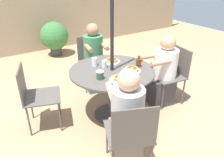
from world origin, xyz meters
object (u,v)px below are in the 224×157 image
object	(u,v)px
diner_south	(163,74)
drinking_glass_a	(104,64)
patio_table	(112,79)
patio_chair_west	(91,58)
syrup_bottle	(138,63)
patio_chair_south	(172,71)
potted_shrub	(54,37)
drinking_glass_b	(94,62)
pancake_plate_a	(119,79)
patio_chair_east	(131,133)
coffee_cup	(100,75)
pancake_plate_b	(112,61)
diner_west	(94,61)
patio_chair_north	(35,93)
diner_east	(126,121)
pancake_plate_c	(132,70)

from	to	relation	value
diner_south	drinking_glass_a	xyz separation A→B (m)	(-0.90, 0.28, 0.28)
patio_table	patio_chair_west	distance (m)	1.06
syrup_bottle	patio_chair_south	bearing A→B (deg)	-5.44
potted_shrub	drinking_glass_b	bearing A→B (deg)	-96.89
diner_south	patio_chair_west	distance (m)	1.34
pancake_plate_a	drinking_glass_b	bearing A→B (deg)	94.69
patio_chair_east	pancake_plate_a	bearing A→B (deg)	87.18
coffee_cup	potted_shrub	world-z (taller)	coffee_cup
drinking_glass_b	patio_table	bearing A→B (deg)	-62.06
diner_south	pancake_plate_b	size ratio (longest dim) A/B	4.55
patio_chair_south	diner_west	world-z (taller)	diner_west
pancake_plate_a	coffee_cup	size ratio (longest dim) A/B	2.39
syrup_bottle	drinking_glass_a	size ratio (longest dim) A/B	1.64
patio_chair_north	pancake_plate_b	xyz separation A→B (m)	(1.16, -0.09, 0.24)
diner_east	pancake_plate_b	xyz separation A→B (m)	(0.49, 1.06, 0.23)
diner_south	drinking_glass_b	xyz separation A→B (m)	(-1.00, 0.39, 0.29)
diner_west	coffee_cup	bearing A→B (deg)	77.51
patio_chair_north	diner_south	xyz separation A→B (m)	(1.86, -0.48, -0.01)
diner_south	potted_shrub	distance (m)	3.15
diner_west	patio_table	bearing A→B (deg)	90.00
pancake_plate_c	syrup_bottle	xyz separation A→B (m)	(0.18, 0.07, 0.04)
pancake_plate_a	patio_chair_south	bearing A→B (deg)	6.81
drinking_glass_a	potted_shrub	xyz separation A→B (m)	(0.23, 2.80, -0.31)
diner_west	drinking_glass_a	size ratio (longest dim) A/B	11.95
patio_table	potted_shrub	bearing A→B (deg)	86.29
drinking_glass_b	potted_shrub	xyz separation A→B (m)	(0.32, 2.68, -0.33)
patio_chair_west	pancake_plate_c	world-z (taller)	patio_chair_west
syrup_bottle	coffee_cup	xyz separation A→B (m)	(-0.65, -0.04, -0.01)
syrup_bottle	potted_shrub	world-z (taller)	syrup_bottle
drinking_glass_b	patio_chair_east	bearing A→B (deg)	-102.50
diner_west	potted_shrub	xyz separation A→B (m)	(0.01, 2.08, -0.07)
diner_east	drinking_glass_b	size ratio (longest dim) A/B	9.22
patio_chair_west	diner_west	xyz separation A→B (m)	(-0.04, -0.17, 0.02)
patio_table	diner_east	bearing A→B (deg)	-112.65
syrup_bottle	diner_south	bearing A→B (deg)	-4.00
patio_chair_north	diner_west	size ratio (longest dim) A/B	0.76
diner_south	diner_west	bearing A→B (deg)	43.64
pancake_plate_c	syrup_bottle	distance (m)	0.20
pancake_plate_c	pancake_plate_a	bearing A→B (deg)	-156.83
syrup_bottle	potted_shrub	size ratio (longest dim) A/B	0.19
patio_chair_east	pancake_plate_a	world-z (taller)	patio_chair_east
patio_chair_south	diner_south	bearing A→B (deg)	90.00
diner_south	pancake_plate_a	size ratio (longest dim) A/B	4.55
syrup_bottle	patio_chair_east	bearing A→B (deg)	-132.12
diner_east	pancake_plate_a	xyz separation A→B (m)	(0.25, 0.50, 0.23)
diner_east	pancake_plate_b	size ratio (longest dim) A/B	4.66
diner_south	patio_chair_west	xyz separation A→B (m)	(-0.65, 1.17, 0.01)
diner_south	pancake_plate_c	xyz separation A→B (m)	(-0.66, -0.04, 0.25)
diner_east	pancake_plate_b	world-z (taller)	diner_east
pancake_plate_b	patio_chair_south	bearing A→B (deg)	-25.37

